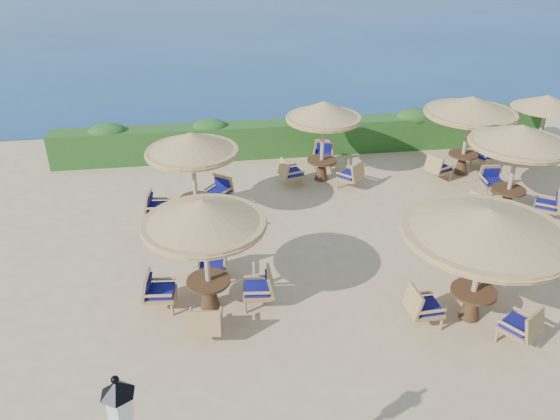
% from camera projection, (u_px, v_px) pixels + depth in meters
% --- Properties ---
extents(ground, '(120.00, 120.00, 0.00)m').
position_uv_depth(ground, '(360.00, 258.00, 13.85)').
color(ground, tan).
rests_on(ground, ground).
extents(hedge, '(18.00, 0.90, 1.20)m').
position_uv_depth(hedge, '(307.00, 137.00, 19.85)').
color(hedge, '#1C4717').
rests_on(hedge, ground).
extents(extra_parasol, '(2.30, 2.30, 2.41)m').
position_uv_depth(extra_parasol, '(547.00, 102.00, 18.35)').
color(extra_parasol, tan).
rests_on(extra_parasol, ground).
extents(cafe_set_0, '(2.86, 2.86, 2.65)m').
position_uv_depth(cafe_set_0, '(205.00, 238.00, 11.31)').
color(cafe_set_0, tan).
rests_on(cafe_set_0, ground).
extents(cafe_set_1, '(3.38, 3.38, 2.65)m').
position_uv_depth(cafe_set_1, '(485.00, 237.00, 10.86)').
color(cafe_set_1, tan).
rests_on(cafe_set_1, ground).
extents(cafe_set_3, '(2.70, 2.75, 2.65)m').
position_uv_depth(cafe_set_3, '(193.00, 161.00, 14.73)').
color(cafe_set_3, tan).
rests_on(cafe_set_3, ground).
extents(cafe_set_4, '(2.68, 2.68, 2.65)m').
position_uv_depth(cafe_set_4, '(323.00, 128.00, 17.20)').
color(cafe_set_4, tan).
rests_on(cafe_set_4, ground).
extents(cafe_set_5, '(2.97, 2.97, 2.65)m').
position_uv_depth(cafe_set_5, '(470.00, 115.00, 17.53)').
color(cafe_set_5, tan).
rests_on(cafe_set_5, ground).
extents(cafe_set_6, '(2.81, 2.82, 2.65)m').
position_uv_depth(cafe_set_6, '(518.00, 150.00, 15.23)').
color(cafe_set_6, tan).
rests_on(cafe_set_6, ground).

